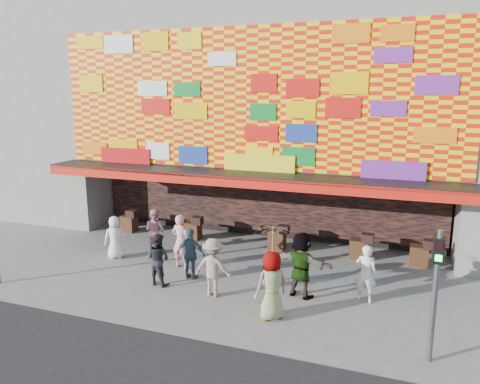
{
  "coord_description": "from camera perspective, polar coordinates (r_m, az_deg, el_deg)",
  "views": [
    {
      "loc": [
        5.52,
        -11.64,
        5.79
      ],
      "look_at": [
        0.48,
        2.0,
        2.68
      ],
      "focal_mm": 35.0,
      "sensor_mm": 36.0,
      "label": 1
    }
  ],
  "objects": [
    {
      "name": "ped_e",
      "position": [
        14.86,
        -6.01,
        -7.54
      ],
      "size": [
        0.97,
        0.42,
        1.64
      ],
      "primitive_type": "imported",
      "rotation": [
        0.0,
        0.0,
        3.12
      ],
      "color": "#364C60",
      "rests_on": "ground"
    },
    {
      "name": "shop_building",
      "position": [
        20.58,
        4.8,
        10.49
      ],
      "size": [
        15.2,
        9.4,
        10.0
      ],
      "color": "gray",
      "rests_on": "ground"
    },
    {
      "name": "ped_c",
      "position": [
        14.6,
        -9.96,
        -8.05
      ],
      "size": [
        0.87,
        0.73,
        1.62
      ],
      "primitive_type": "imported",
      "rotation": [
        0.0,
        0.0,
        2.99
      ],
      "color": "#222127",
      "rests_on": "ground"
    },
    {
      "name": "signal_right",
      "position": [
        10.9,
        22.78,
        -10.05
      ],
      "size": [
        0.22,
        0.2,
        3.0
      ],
      "color": "#59595B",
      "rests_on": "ground"
    },
    {
      "name": "parasol",
      "position": [
        11.87,
        3.96,
        -6.04
      ],
      "size": [
        1.04,
        1.05,
        1.76
      ],
      "color": "#D0C683",
      "rests_on": "ground"
    },
    {
      "name": "ped_f",
      "position": [
        13.62,
        7.47,
        -8.79
      ],
      "size": [
        1.88,
        1.07,
        1.93
      ],
      "primitive_type": "imported",
      "rotation": [
        0.0,
        0.0,
        2.84
      ],
      "color": "gray",
      "rests_on": "ground"
    },
    {
      "name": "ped_d",
      "position": [
        13.62,
        -3.29,
        -9.16
      ],
      "size": [
        1.14,
        0.68,
        1.72
      ],
      "primitive_type": "imported",
      "rotation": [
        0.0,
        0.0,
        3.18
      ],
      "color": "gray",
      "rests_on": "ground"
    },
    {
      "name": "ped_a",
      "position": [
        17.18,
        -14.99,
        -5.36
      ],
      "size": [
        0.88,
        0.85,
        1.53
      ],
      "primitive_type": "imported",
      "rotation": [
        0.0,
        0.0,
        3.84
      ],
      "color": "white",
      "rests_on": "ground"
    },
    {
      "name": "neighbor_left",
      "position": [
        26.99,
        -23.54,
        11.55
      ],
      "size": [
        11.0,
        8.0,
        12.0
      ],
      "primitive_type": "cube",
      "color": "gray",
      "rests_on": "ground"
    },
    {
      "name": "ped_h",
      "position": [
        13.71,
        15.07,
        -9.56
      ],
      "size": [
        0.63,
        0.43,
        1.66
      ],
      "primitive_type": "imported",
      "rotation": [
        0.0,
        0.0,
        3.09
      ],
      "color": "silver",
      "rests_on": "ground"
    },
    {
      "name": "ped_b",
      "position": [
        15.78,
        -7.21,
        -5.98
      ],
      "size": [
        0.72,
        0.51,
        1.85
      ],
      "primitive_type": "imported",
      "rotation": [
        0.0,
        0.0,
        3.04
      ],
      "color": "pink",
      "rests_on": "ground"
    },
    {
      "name": "ped_g",
      "position": [
        12.29,
        3.88,
        -11.32
      ],
      "size": [
        1.05,
        1.04,
        1.83
      ],
      "primitive_type": "imported",
      "rotation": [
        0.0,
        0.0,
        3.91
      ],
      "color": "gray",
      "rests_on": "ground"
    },
    {
      "name": "ground",
      "position": [
        14.12,
        -4.74,
        -12.17
      ],
      "size": [
        90.0,
        90.0,
        0.0
      ],
      "primitive_type": "plane",
      "color": "slate",
      "rests_on": "ground"
    },
    {
      "name": "ped_i",
      "position": [
        17.49,
        -10.32,
        -4.64
      ],
      "size": [
        0.92,
        0.79,
        1.63
      ],
      "primitive_type": "imported",
      "rotation": [
        0.0,
        0.0,
        2.9
      ],
      "color": "pink",
      "rests_on": "ground"
    }
  ]
}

